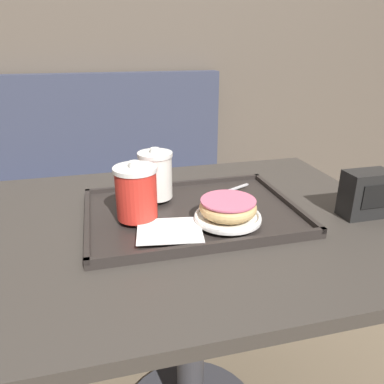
{
  "coord_description": "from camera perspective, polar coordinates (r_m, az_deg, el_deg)",
  "views": [
    {
      "loc": [
        -0.2,
        -0.81,
        1.14
      ],
      "look_at": [
        0.01,
        0.02,
        0.79
      ],
      "focal_mm": 35.0,
      "sensor_mm": 36.0,
      "label": 1
    }
  ],
  "objects": [
    {
      "name": "wall_behind",
      "position": [
        1.92,
        -9.05,
        23.75
      ],
      "size": [
        8.0,
        0.05,
        2.4
      ],
      "color": "brown",
      "rests_on": "ground_plane"
    },
    {
      "name": "spoon",
      "position": [
        1.01,
        4.16,
        -0.2
      ],
      "size": [
        0.15,
        0.08,
        0.01
      ],
      "rotation": [
        0.0,
        0.0,
        3.61
      ],
      "color": "silver",
      "rests_on": "serving_tray"
    },
    {
      "name": "napkin_paper",
      "position": [
        0.82,
        -3.44,
        -5.86
      ],
      "size": [
        0.16,
        0.14,
        0.0
      ],
      "rotation": [
        0.0,
        0.0,
        -0.15
      ],
      "color": "white",
      "rests_on": "serving_tray"
    },
    {
      "name": "booth_bench",
      "position": [
        1.87,
        -15.13,
        -4.77
      ],
      "size": [
        1.33,
        0.44,
        1.0
      ],
      "color": "#33384C",
      "rests_on": "ground_plane"
    },
    {
      "name": "plate_with_chocolate_donut",
      "position": [
        0.87,
        5.45,
        -3.79
      ],
      "size": [
        0.16,
        0.16,
        0.01
      ],
      "color": "white",
      "rests_on": "serving_tray"
    },
    {
      "name": "coffee_cup_rear",
      "position": [
        0.98,
        -5.56,
        2.63
      ],
      "size": [
        0.09,
        0.09,
        0.13
      ],
      "color": "white",
      "rests_on": "serving_tray"
    },
    {
      "name": "napkin_dispenser",
      "position": [
        1.02,
        24.95,
        -0.28
      ],
      "size": [
        0.11,
        0.07,
        0.12
      ],
      "color": "black",
      "rests_on": "cafe_table"
    },
    {
      "name": "coffee_cup_front",
      "position": [
        0.87,
        -8.49,
        -0.02
      ],
      "size": [
        0.1,
        0.1,
        0.14
      ],
      "color": "red",
      "rests_on": "serving_tray"
    },
    {
      "name": "cafe_table",
      "position": [
        1.01,
        -0.27,
        -12.21
      ],
      "size": [
        1.04,
        0.81,
        0.73
      ],
      "color": "#38332D",
      "rests_on": "ground_plane"
    },
    {
      "name": "donut_chocolate_glazed",
      "position": [
        0.86,
        5.51,
        -2.28
      ],
      "size": [
        0.13,
        0.13,
        0.04
      ],
      "color": "#DBB270",
      "rests_on": "plate_with_chocolate_donut"
    },
    {
      "name": "serving_tray",
      "position": [
        0.94,
        -0.0,
        -3.19
      ],
      "size": [
        0.52,
        0.38,
        0.02
      ],
      "color": "#282321",
      "rests_on": "cafe_table"
    }
  ]
}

